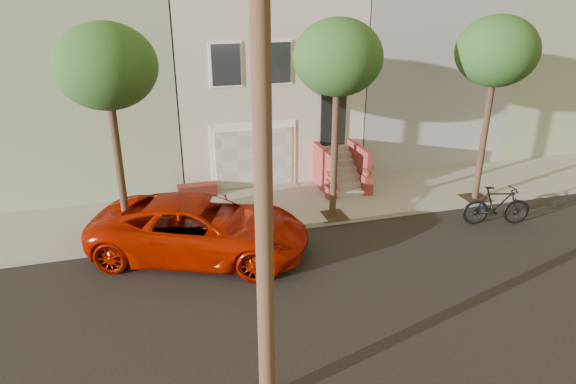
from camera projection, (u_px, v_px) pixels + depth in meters
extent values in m
plane|color=black|center=(349.00, 286.00, 13.15)|extent=(90.00, 90.00, 0.00)
cube|color=gray|center=(291.00, 204.00, 17.87)|extent=(40.00, 3.70, 0.15)
cube|color=#C0B4A4|center=(253.00, 76.00, 21.72)|extent=(7.00, 8.00, 7.00)
cube|color=#91A282|center=(85.00, 84.00, 19.97)|extent=(6.50, 8.00, 7.00)
cube|color=gray|center=(395.00, 70.00, 23.48)|extent=(6.50, 8.00, 7.00)
cube|color=#91A282|center=(513.00, 64.00, 25.16)|extent=(6.50, 8.00, 7.00)
cube|color=white|center=(254.00, 155.00, 18.80)|extent=(3.20, 0.12, 2.50)
cube|color=beige|center=(254.00, 158.00, 18.79)|extent=(2.90, 0.06, 2.20)
cube|color=gray|center=(266.00, 205.00, 17.61)|extent=(3.20, 3.70, 0.02)
cube|color=maroon|center=(197.00, 190.00, 18.34)|extent=(1.40, 0.45, 0.44)
cube|color=black|center=(333.00, 120.00, 19.12)|extent=(1.00, 0.06, 2.00)
cube|color=#3F4751|center=(226.00, 65.00, 17.26)|extent=(1.00, 0.06, 1.40)
cube|color=white|center=(226.00, 65.00, 17.28)|extent=(1.15, 0.05, 1.55)
cube|color=#3F4751|center=(277.00, 63.00, 17.73)|extent=(1.00, 0.06, 1.40)
cube|color=white|center=(277.00, 63.00, 17.74)|extent=(1.15, 0.05, 1.55)
cube|color=#3F4751|center=(325.00, 61.00, 18.19)|extent=(1.00, 0.06, 1.40)
cube|color=white|center=(325.00, 61.00, 18.21)|extent=(1.15, 0.05, 1.55)
cube|color=gray|center=(349.00, 193.00, 18.40)|extent=(1.20, 0.28, 0.20)
cube|color=gray|center=(346.00, 185.00, 18.58)|extent=(1.20, 0.28, 0.20)
cube|color=gray|center=(343.00, 178.00, 18.75)|extent=(1.20, 0.28, 0.20)
cube|color=gray|center=(341.00, 170.00, 18.92)|extent=(1.20, 0.28, 0.20)
cube|color=gray|center=(338.00, 163.00, 19.10)|extent=(1.20, 0.28, 0.20)
cube|color=gray|center=(336.00, 155.00, 19.27)|extent=(1.20, 0.28, 0.20)
cube|color=gray|center=(333.00, 148.00, 19.44)|extent=(1.20, 0.28, 0.20)
cube|color=maroon|center=(323.00, 169.00, 18.70)|extent=(0.18, 1.96, 1.60)
cube|color=maroon|center=(358.00, 166.00, 19.07)|extent=(0.18, 1.96, 1.60)
cube|color=maroon|center=(331.00, 189.00, 18.09)|extent=(0.35, 0.35, 0.70)
imported|color=#1C4819|center=(332.00, 174.00, 17.87)|extent=(0.40, 0.35, 0.45)
cube|color=maroon|center=(367.00, 185.00, 18.45)|extent=(0.35, 0.35, 0.70)
imported|color=#1C4819|center=(368.00, 170.00, 18.24)|extent=(0.41, 0.35, 0.45)
cube|color=#2D2116|center=(129.00, 241.00, 15.13)|extent=(0.90, 0.90, 0.02)
cylinder|color=#332217|center=(121.00, 176.00, 14.34)|extent=(0.22, 0.22, 4.20)
ellipsoid|color=#1C4819|center=(106.00, 66.00, 13.19)|extent=(2.70, 2.57, 2.29)
cube|color=#2D2116|center=(332.00, 216.00, 16.81)|extent=(0.90, 0.90, 0.02)
cylinder|color=#332217|center=(334.00, 156.00, 16.02)|extent=(0.22, 0.22, 4.20)
ellipsoid|color=#1C4819|center=(338.00, 57.00, 14.87)|extent=(2.70, 2.57, 2.29)
cube|color=#2D2116|center=(475.00, 198.00, 18.23)|extent=(0.90, 0.90, 0.02)
cylinder|color=#332217|center=(483.00, 142.00, 17.44)|extent=(0.22, 0.22, 4.20)
ellipsoid|color=#1C4819|center=(497.00, 51.00, 16.29)|extent=(2.70, 2.57, 2.29)
cylinder|color=#4D3423|center=(263.00, 146.00, 7.64)|extent=(0.30, 0.30, 10.00)
imported|color=#9E1200|center=(201.00, 228.00, 14.38)|extent=(6.75, 4.96, 1.71)
imported|color=black|center=(497.00, 205.00, 16.34)|extent=(2.28, 1.13, 1.32)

